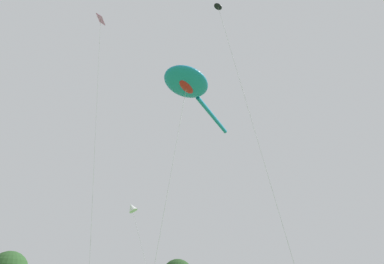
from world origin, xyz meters
The scene contains 4 objects.
big_show_kite centered at (3.53, 12.59, 16.07)m, with size 10.49×6.62×16.52m.
small_kite_triangle_green centered at (-1.98, 16.25, 19.82)m, with size 3.45×3.87×22.16m.
small_kite_delta_white centered at (2.20, 17.44, 8.23)m, with size 1.40×4.28×8.67m.
small_kite_streamer_purple centered at (3.81, 8.98, 19.49)m, with size 2.58×3.17×20.78m.
Camera 1 is at (-8.00, -5.11, 1.41)m, focal length 34.25 mm.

